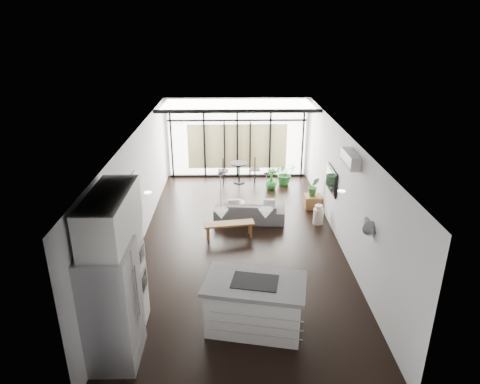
{
  "coord_description": "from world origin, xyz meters",
  "views": [
    {
      "loc": [
        -0.2,
        -9.62,
        5.27
      ],
      "look_at": [
        0.0,
        0.3,
        1.25
      ],
      "focal_mm": 32.0,
      "sensor_mm": 36.0,
      "label": 1
    }
  ],
  "objects_px": {
    "fridge": "(111,306)",
    "sofa": "(250,208)",
    "console_bench": "(229,230)",
    "pouf": "(236,208)",
    "island": "(255,305)",
    "tv": "(332,180)",
    "milk_can": "(318,214)"
  },
  "relations": [
    {
      "from": "sofa",
      "to": "console_bench",
      "type": "xyz_separation_m",
      "value": [
        -0.57,
        -1.0,
        -0.17
      ]
    },
    {
      "from": "island",
      "to": "console_bench",
      "type": "bearing_deg",
      "value": 108.95
    },
    {
      "from": "fridge",
      "to": "milk_can",
      "type": "height_order",
      "value": "fridge"
    },
    {
      "from": "milk_can",
      "to": "tv",
      "type": "bearing_deg",
      "value": -2.41
    },
    {
      "from": "island",
      "to": "console_bench",
      "type": "height_order",
      "value": "island"
    },
    {
      "from": "island",
      "to": "milk_can",
      "type": "height_order",
      "value": "island"
    },
    {
      "from": "fridge",
      "to": "tv",
      "type": "distance_m",
      "value": 6.77
    },
    {
      "from": "pouf",
      "to": "island",
      "type": "bearing_deg",
      "value": -86.92
    },
    {
      "from": "island",
      "to": "tv",
      "type": "xyz_separation_m",
      "value": [
        2.27,
        4.25,
        0.81
      ]
    },
    {
      "from": "sofa",
      "to": "console_bench",
      "type": "bearing_deg",
      "value": 66.36
    },
    {
      "from": "pouf",
      "to": "milk_can",
      "type": "relative_size",
      "value": 0.89
    },
    {
      "from": "island",
      "to": "fridge",
      "type": "xyz_separation_m",
      "value": [
        -2.33,
        -0.7,
        0.53
      ]
    },
    {
      "from": "pouf",
      "to": "console_bench",
      "type": "bearing_deg",
      "value": -98.45
    },
    {
      "from": "console_bench",
      "to": "milk_can",
      "type": "distance_m",
      "value": 2.58
    },
    {
      "from": "sofa",
      "to": "tv",
      "type": "bearing_deg",
      "value": 179.56
    },
    {
      "from": "fridge",
      "to": "sofa",
      "type": "distance_m",
      "value": 5.78
    },
    {
      "from": "console_bench",
      "to": "tv",
      "type": "distance_m",
      "value": 3.05
    },
    {
      "from": "fridge",
      "to": "sofa",
      "type": "xyz_separation_m",
      "value": [
        2.43,
        5.2,
        -0.64
      ]
    },
    {
      "from": "console_bench",
      "to": "pouf",
      "type": "xyz_separation_m",
      "value": [
        0.21,
        1.41,
        -0.01
      ]
    },
    {
      "from": "island",
      "to": "fridge",
      "type": "distance_m",
      "value": 2.5
    },
    {
      "from": "island",
      "to": "tv",
      "type": "height_order",
      "value": "tv"
    },
    {
      "from": "pouf",
      "to": "milk_can",
      "type": "distance_m",
      "value": 2.34
    },
    {
      "from": "island",
      "to": "sofa",
      "type": "bearing_deg",
      "value": 99.99
    },
    {
      "from": "sofa",
      "to": "pouf",
      "type": "xyz_separation_m",
      "value": [
        -0.36,
        0.41,
        -0.19
      ]
    },
    {
      "from": "console_bench",
      "to": "pouf",
      "type": "height_order",
      "value": "console_bench"
    },
    {
      "from": "fridge",
      "to": "tv",
      "type": "height_order",
      "value": "fridge"
    },
    {
      "from": "tv",
      "to": "milk_can",
      "type": "bearing_deg",
      "value": 177.59
    },
    {
      "from": "fridge",
      "to": "console_bench",
      "type": "bearing_deg",
      "value": 66.09
    },
    {
      "from": "island",
      "to": "milk_can",
      "type": "xyz_separation_m",
      "value": [
        1.99,
        4.26,
        -0.21
      ]
    },
    {
      "from": "console_bench",
      "to": "milk_can",
      "type": "xyz_separation_m",
      "value": [
        2.46,
        0.76,
        0.07
      ]
    },
    {
      "from": "tv",
      "to": "island",
      "type": "bearing_deg",
      "value": -118.12
    },
    {
      "from": "console_bench",
      "to": "pouf",
      "type": "bearing_deg",
      "value": 72.87
    }
  ]
}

